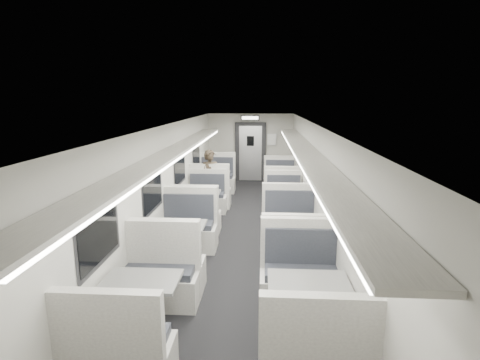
# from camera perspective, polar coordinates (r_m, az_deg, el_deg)

# --- Properties ---
(room) EXTENTS (3.24, 12.24, 2.64)m
(room) POSITION_cam_1_polar(r_m,az_deg,el_deg) (7.51, 0.05, -0.84)
(room) COLOR black
(room) RESTS_ON ground
(booth_left_a) EXTENTS (1.14, 2.30, 1.23)m
(booth_left_a) POSITION_cam_1_polar(r_m,az_deg,el_deg) (11.07, -4.06, -0.77)
(booth_left_a) COLOR silver
(booth_left_a) RESTS_ON room
(booth_left_b) EXTENTS (1.02, 2.07, 1.11)m
(booth_left_b) POSITION_cam_1_polar(r_m,az_deg,el_deg) (9.09, -5.76, -3.97)
(booth_left_b) COLOR silver
(booth_left_b) RESTS_ON room
(booth_left_c) EXTENTS (1.11, 2.26, 1.21)m
(booth_left_c) POSITION_cam_1_polar(r_m,az_deg,el_deg) (6.70, -9.31, -9.78)
(booth_left_c) COLOR silver
(booth_left_c) RESTS_ON room
(booth_left_d) EXTENTS (1.10, 2.24, 1.20)m
(booth_left_d) POSITION_cam_1_polar(r_m,az_deg,el_deg) (4.97, -14.61, -18.34)
(booth_left_d) COLOR silver
(booth_left_d) RESTS_ON room
(booth_right_a) EXTENTS (1.02, 2.08, 1.11)m
(booth_right_a) POSITION_cam_1_polar(r_m,az_deg,el_deg) (11.33, 6.25, -0.73)
(booth_right_a) COLOR silver
(booth_right_a) RESTS_ON room
(booth_right_b) EXTENTS (0.98, 1.99, 1.06)m
(booth_right_b) POSITION_cam_1_polar(r_m,az_deg,el_deg) (9.20, 6.87, -3.90)
(booth_right_b) COLOR silver
(booth_right_b) RESTS_ON room
(booth_right_c) EXTENTS (1.12, 2.27, 1.22)m
(booth_right_c) POSITION_cam_1_polar(r_m,az_deg,el_deg) (6.93, 7.99, -8.97)
(booth_right_c) COLOR silver
(booth_right_c) RESTS_ON room
(booth_right_d) EXTENTS (1.15, 2.33, 1.25)m
(booth_right_d) POSITION_cam_1_polar(r_m,az_deg,el_deg) (4.79, 10.26, -19.22)
(booth_right_d) COLOR silver
(booth_right_d) RESTS_ON room
(passenger) EXTENTS (0.69, 0.58, 1.60)m
(passenger) POSITION_cam_1_polar(r_m,az_deg,el_deg) (9.97, -4.49, 0.05)
(passenger) COLOR black
(passenger) RESTS_ON room
(window_a) EXTENTS (0.02, 1.18, 0.84)m
(window_a) POSITION_cam_1_polar(r_m,az_deg,el_deg) (10.98, -6.65, 4.05)
(window_a) COLOR black
(window_a) RESTS_ON room
(window_b) EXTENTS (0.02, 1.18, 0.84)m
(window_b) POSITION_cam_1_polar(r_m,az_deg,el_deg) (8.85, -9.14, 2.01)
(window_b) COLOR black
(window_b) RESTS_ON room
(window_c) EXTENTS (0.02, 1.18, 0.84)m
(window_c) POSITION_cam_1_polar(r_m,az_deg,el_deg) (6.77, -13.15, -1.31)
(window_c) COLOR black
(window_c) RESTS_ON room
(window_d) EXTENTS (0.02, 1.18, 0.84)m
(window_d) POSITION_cam_1_polar(r_m,az_deg,el_deg) (4.79, -20.65, -7.45)
(window_d) COLOR black
(window_d) RESTS_ON room
(luggage_rack_left) EXTENTS (0.46, 10.40, 0.09)m
(luggage_rack_left) POSITION_cam_1_polar(r_m,az_deg,el_deg) (7.27, -9.96, 4.28)
(luggage_rack_left) COLOR silver
(luggage_rack_left) RESTS_ON room
(luggage_rack_right) EXTENTS (0.46, 10.40, 0.09)m
(luggage_rack_right) POSITION_cam_1_polar(r_m,az_deg,el_deg) (7.12, 9.98, 4.11)
(luggage_rack_right) COLOR silver
(luggage_rack_right) RESTS_ON room
(vestibule_door) EXTENTS (1.10, 0.13, 2.10)m
(vestibule_door) POSITION_cam_1_polar(r_m,az_deg,el_deg) (13.37, 1.59, 4.24)
(vestibule_door) COLOR black
(vestibule_door) RESTS_ON room
(exit_sign) EXTENTS (0.62, 0.12, 0.16)m
(exit_sign) POSITION_cam_1_polar(r_m,az_deg,el_deg) (12.77, 1.55, 9.46)
(exit_sign) COLOR black
(exit_sign) RESTS_ON room
(wall_notice) EXTENTS (0.32, 0.02, 0.40)m
(wall_notice) POSITION_cam_1_polar(r_m,az_deg,el_deg) (13.30, 4.85, 6.16)
(wall_notice) COLOR silver
(wall_notice) RESTS_ON room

